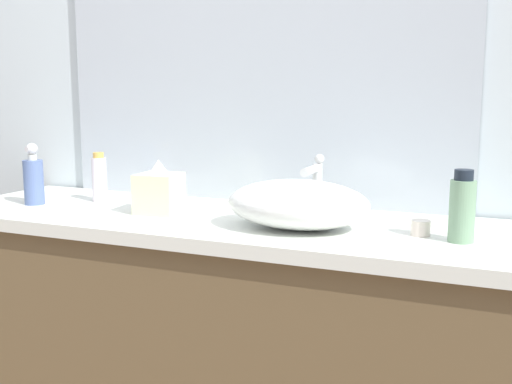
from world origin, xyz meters
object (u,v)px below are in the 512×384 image
(sink_basin, at_px, (298,204))
(tissue_box, at_px, (159,191))
(perfume_bottle, at_px, (462,208))
(candle_jar, at_px, (421,228))
(soap_dispenser, at_px, (34,179))
(lotion_bottle, at_px, (99,178))

(sink_basin, bearing_deg, tissue_box, 175.45)
(sink_basin, distance_m, perfume_bottle, 0.40)
(perfume_bottle, distance_m, candle_jar, 0.12)
(sink_basin, bearing_deg, soap_dispenser, 179.96)
(candle_jar, bearing_deg, perfume_bottle, -16.43)
(soap_dispenser, height_order, candle_jar, soap_dispenser)
(lotion_bottle, bearing_deg, tissue_box, -17.86)
(perfume_bottle, bearing_deg, lotion_bottle, 173.95)
(soap_dispenser, xyz_separation_m, candle_jar, (1.18, 0.03, -0.06))
(perfume_bottle, height_order, candle_jar, perfume_bottle)
(candle_jar, bearing_deg, sink_basin, -173.57)
(sink_basin, height_order, candle_jar, sink_basin)
(tissue_box, height_order, candle_jar, tissue_box)
(sink_basin, relative_size, lotion_bottle, 2.37)
(candle_jar, bearing_deg, tissue_box, 179.98)
(perfume_bottle, xyz_separation_m, tissue_box, (-0.84, 0.03, -0.01))
(sink_basin, distance_m, lotion_bottle, 0.73)
(lotion_bottle, distance_m, tissue_box, 0.29)
(soap_dispenser, bearing_deg, lotion_bottle, 38.67)
(lotion_bottle, height_order, tissue_box, lotion_bottle)
(sink_basin, xyz_separation_m, lotion_bottle, (-0.72, 0.12, 0.01))
(sink_basin, relative_size, perfume_bottle, 2.20)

